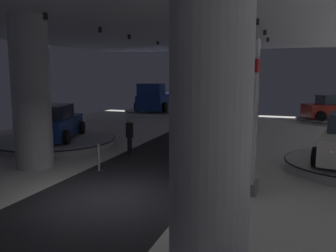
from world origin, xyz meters
TOP-DOWN VIEW (x-y plane):
  - ground at (0.00, 0.00)m, footprint 24.00×44.00m
  - column_left at (-4.25, 2.12)m, footprint 1.36×1.36m
  - column_right at (3.43, -2.53)m, footprint 1.39×1.39m
  - brand_sign_pylon at (3.25, 1.82)m, footprint 1.29×0.69m
  - display_platform_mid_left at (-6.29, 6.00)m, footprint 5.92×5.92m
  - display_car_mid_left at (-6.28, 5.97)m, footprint 3.27×4.56m
  - display_platform_deep_left at (-6.18, 19.85)m, footprint 5.68×5.68m
  - pickup_truck_deep_left at (-6.16, 19.53)m, footprint 2.92×5.42m
  - display_platform_deep_right at (7.63, 19.32)m, footprint 5.22×5.22m
  - display_car_deep_right at (7.60, 19.31)m, footprint 4.57×3.38m
  - visitor_walking_near at (-1.79, 5.16)m, footprint 0.32×0.32m
  - visitor_walking_far at (1.48, 5.00)m, footprint 0.32×0.32m
  - stanchion_a at (-1.65, 2.35)m, footprint 0.28×0.28m

SIDE VIEW (x-z plane):
  - ground at x=0.00m, z-range -0.05..0.00m
  - display_platform_deep_right at x=7.63m, z-range 0.02..0.26m
  - display_platform_mid_left at x=-6.29m, z-range 0.02..0.28m
  - display_platform_deep_left at x=-6.18m, z-range 0.02..0.40m
  - stanchion_a at x=-1.65m, z-range -0.13..0.88m
  - visitor_walking_near at x=-1.79m, z-range 0.11..1.70m
  - visitor_walking_far at x=1.48m, z-range 0.11..1.70m
  - display_car_deep_right at x=7.60m, z-range 0.15..1.86m
  - display_car_mid_left at x=-6.28m, z-range 0.17..1.88m
  - pickup_truck_deep_left at x=-6.16m, z-range 0.16..2.46m
  - brand_sign_pylon at x=3.25m, z-range 0.07..4.46m
  - column_left at x=-4.25m, z-range 0.00..5.50m
  - column_right at x=3.43m, z-range 0.00..5.50m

